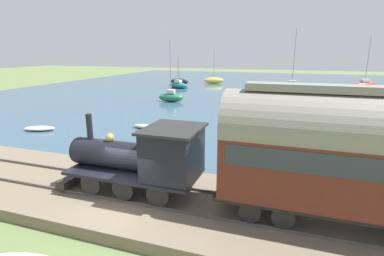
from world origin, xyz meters
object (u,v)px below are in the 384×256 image
object	(u,v)px
sailboat_red	(364,85)
rowboat_near_shore	(320,136)
sailboat_teal	(178,85)
sailboat_green	(171,97)
rowboat_far_out	(40,128)
rowboat_mid_harbor	(272,134)
passenger_coach	(353,152)
sailboat_black	(179,82)
sailboat_gray	(292,87)
steam_locomotive	(146,156)
sailboat_yellow	(214,80)
rowboat_off_pier	(145,126)

from	to	relation	value
sailboat_red	rowboat_near_shore	distance (m)	34.83
sailboat_teal	rowboat_near_shore	size ratio (longest dim) A/B	1.87
sailboat_green	rowboat_far_out	world-z (taller)	sailboat_green
sailboat_green	rowboat_mid_harbor	distance (m)	18.34
passenger_coach	sailboat_black	world-z (taller)	sailboat_black
sailboat_gray	sailboat_teal	xyz separation A→B (m)	(-0.17, 18.79, -0.25)
steam_locomotive	sailboat_yellow	size ratio (longest dim) A/B	0.90
sailboat_red	rowboat_near_shore	world-z (taller)	sailboat_red
sailboat_yellow	sailboat_green	distance (m)	23.28
sailboat_green	sailboat_red	bearing A→B (deg)	-56.44
sailboat_teal	rowboat_far_out	world-z (taller)	sailboat_teal
rowboat_mid_harbor	rowboat_off_pier	distance (m)	10.26
steam_locomotive	rowboat_mid_harbor	bearing A→B (deg)	-18.37
sailboat_black	rowboat_off_pier	world-z (taller)	sailboat_black
sailboat_gray	rowboat_mid_harbor	size ratio (longest dim) A/B	3.50
steam_locomotive	rowboat_far_out	distance (m)	16.18
steam_locomotive	sailboat_green	xyz separation A→B (m)	(24.79, 9.38, -1.53)
passenger_coach	sailboat_gray	bearing A→B (deg)	3.45
passenger_coach	sailboat_red	size ratio (longest dim) A/B	1.00
sailboat_black	rowboat_near_shore	size ratio (longest dim) A/B	1.95
rowboat_near_shore	steam_locomotive	bearing A→B (deg)	-164.25
sailboat_gray	sailboat_red	bearing A→B (deg)	-68.76
sailboat_black	rowboat_far_out	xyz separation A→B (m)	(-35.40, -1.62, -0.44)
sailboat_teal	rowboat_off_pier	distance (m)	28.04
rowboat_off_pier	sailboat_green	bearing A→B (deg)	16.04
sailboat_teal	rowboat_mid_harbor	bearing A→B (deg)	-130.06
steam_locomotive	rowboat_near_shore	distance (m)	15.14
sailboat_teal	rowboat_near_shore	world-z (taller)	sailboat_teal
sailboat_black	sailboat_yellow	bearing A→B (deg)	-46.88
passenger_coach	steam_locomotive	bearing A→B (deg)	90.00
rowboat_off_pier	sailboat_yellow	bearing A→B (deg)	8.25
sailboat_red	sailboat_teal	size ratio (longest dim) A/B	1.65
steam_locomotive	sailboat_black	bearing A→B (deg)	19.67
rowboat_off_pier	steam_locomotive	bearing A→B (deg)	-149.59
sailboat_gray	rowboat_off_pier	size ratio (longest dim) A/B	4.34
steam_locomotive	sailboat_yellow	bearing A→B (deg)	11.68
steam_locomotive	sailboat_green	distance (m)	26.55
steam_locomotive	sailboat_teal	world-z (taller)	sailboat_teal
sailboat_teal	rowboat_near_shore	bearing A→B (deg)	-124.61
sailboat_black	rowboat_far_out	bearing A→B (deg)	-173.84
sailboat_gray	sailboat_red	size ratio (longest dim) A/B	1.10
sailboat_red	sailboat_gray	bearing A→B (deg)	95.83
rowboat_mid_harbor	sailboat_gray	bearing A→B (deg)	12.02
sailboat_black	rowboat_far_out	world-z (taller)	sailboat_black
rowboat_mid_harbor	sailboat_black	bearing A→B (deg)	46.33
sailboat_yellow	sailboat_gray	xyz separation A→B (m)	(-9.49, -14.97, 0.19)
passenger_coach	rowboat_far_out	distance (m)	22.93
sailboat_gray	sailboat_teal	size ratio (longest dim) A/B	1.82
rowboat_off_pier	sailboat_black	bearing A→B (deg)	18.69
rowboat_mid_harbor	rowboat_off_pier	world-z (taller)	rowboat_mid_harbor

